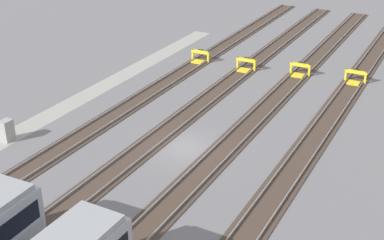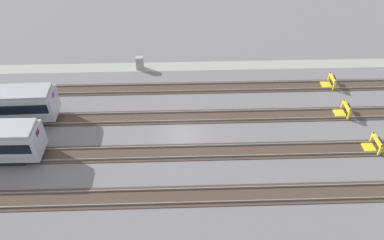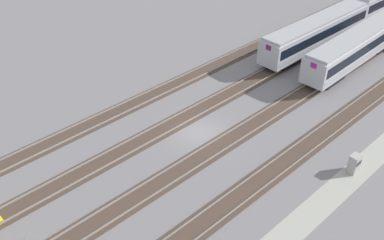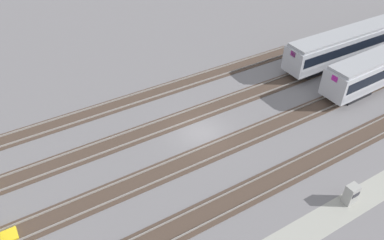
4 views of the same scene
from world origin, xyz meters
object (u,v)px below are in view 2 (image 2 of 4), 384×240
bumper_stop_near_inner_track (343,110)px  electrical_cabinet (140,63)px  bumper_stop_nearest_track (329,82)px  bumper_stop_middle_track (373,144)px

bumper_stop_near_inner_track → electrical_cabinet: 23.94m
bumper_stop_nearest_track → bumper_stop_near_inner_track: (0.16, 5.15, 0.00)m
bumper_stop_nearest_track → bumper_stop_near_inner_track: 5.15m
bumper_stop_near_inner_track → bumper_stop_middle_track: (-1.10, 5.14, 0.00)m
bumper_stop_nearest_track → bumper_stop_middle_track: same height
bumper_stop_near_inner_track → bumper_stop_nearest_track: bearing=-91.7°
bumper_stop_nearest_track → bumper_stop_middle_track: bearing=95.2°
bumper_stop_middle_track → electrical_cabinet: (23.08, -14.63, 0.29)m
electrical_cabinet → bumper_stop_nearest_track: bearing=168.9°
bumper_stop_near_inner_track → electrical_cabinet: bearing=-23.4°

